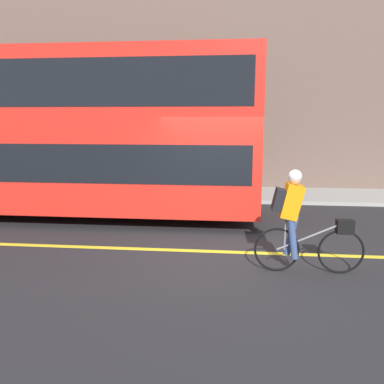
# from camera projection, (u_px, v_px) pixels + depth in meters

# --- Properties ---
(ground_plane) EXTENTS (80.00, 80.00, 0.00)m
(ground_plane) POSITION_uv_depth(u_px,v_px,m) (217.00, 249.00, 7.18)
(ground_plane) COLOR #232326
(road_center_line) EXTENTS (50.00, 0.14, 0.01)m
(road_center_line) POSITION_uv_depth(u_px,v_px,m) (217.00, 251.00, 7.03)
(road_center_line) COLOR yellow
(road_center_line) RESTS_ON ground_plane
(sidewalk_curb) EXTENTS (60.00, 2.25, 0.11)m
(sidewalk_curb) POSITION_uv_depth(u_px,v_px,m) (222.00, 194.00, 12.16)
(sidewalk_curb) COLOR gray
(sidewalk_curb) RESTS_ON ground_plane
(building_facade) EXTENTS (60.00, 0.30, 9.48)m
(building_facade) POSITION_uv_depth(u_px,v_px,m) (225.00, 49.00, 12.51)
(building_facade) COLOR brown
(building_facade) RESTS_ON ground_plane
(bus) EXTENTS (10.38, 2.44, 4.00)m
(bus) POSITION_uv_depth(u_px,v_px,m) (48.00, 129.00, 9.27)
(bus) COLOR black
(bus) RESTS_ON ground_plane
(cyclist_on_bike) EXTENTS (1.74, 0.32, 1.68)m
(cyclist_on_bike) POSITION_uv_depth(u_px,v_px,m) (299.00, 218.00, 5.94)
(cyclist_on_bike) COLOR black
(cyclist_on_bike) RESTS_ON ground_plane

